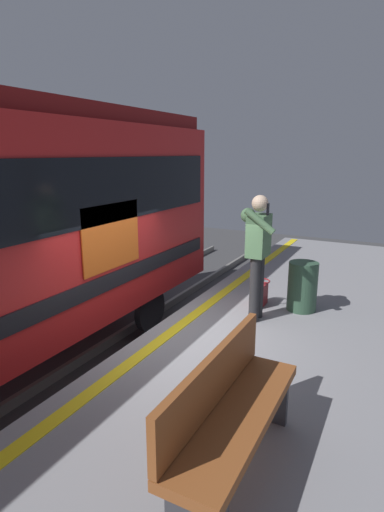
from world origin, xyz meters
The scene contains 9 objects.
ground_plane centered at (0.00, 0.00, 0.00)m, with size 25.07×25.07×0.00m, color #3D3D3F.
platform centered at (0.00, 2.18, 0.56)m, with size 13.06×4.35×1.12m, color gray.
safety_line centered at (0.00, 0.30, 1.12)m, with size 12.80×0.16×0.01m, color yellow.
track_rail_near centered at (0.00, -1.64, 0.08)m, with size 16.98×0.08×0.16m, color slate.
track_rail_far centered at (0.00, -3.07, 0.08)m, with size 16.98×0.08×0.16m, color slate.
passenger centered at (-0.72, 1.12, 2.15)m, with size 0.57×0.55×1.74m.
handbag centered at (-1.24, 1.01, 1.31)m, with size 0.33×0.30×0.40m.
bench centered at (2.05, 1.86, 1.61)m, with size 1.66×0.44×0.90m.
trash_bin centered at (-1.36, 1.62, 1.48)m, with size 0.43×0.43×0.73m, color #2D4C38.
Camera 1 is at (4.46, 2.81, 3.40)m, focal length 28.53 mm.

